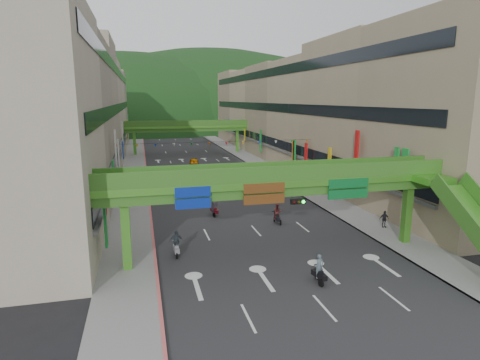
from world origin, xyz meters
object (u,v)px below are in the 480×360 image
Objects in this scene: scooter_rider_mid at (278,214)px; car_silver at (166,172)px; scooter_rider_near at (319,270)px; pedestrian_red at (335,192)px; overpass_near at (294,190)px; car_yellow at (194,162)px.

car_silver is at bearing 107.88° from scooter_rider_mid.
scooter_rider_mid is at bearing -65.40° from car_silver.
scooter_rider_near is 40.40m from car_silver.
pedestrian_red is (18.36, -20.03, 0.24)m from car_silver.
overpass_near is 19.52m from pedestrian_red.
pedestrian_red is at bearing -40.76° from car_silver.
scooter_rider_near is (0.12, -4.38, -4.31)m from overpass_near.
scooter_rider_near is 1.14× the size of pedestrian_red.
car_yellow is at bearing 95.37° from scooter_rider_mid.
overpass_near is 16.32× the size of pedestrian_red.
scooter_rider_near is at bearing -105.07° from pedestrian_red.
car_silver is at bearing 146.93° from pedestrian_red.
car_silver is (-8.76, 27.15, -0.36)m from scooter_rider_mid.
scooter_rider_near reaches higher than scooter_rider_mid.
pedestrian_red is at bearing 36.54° from scooter_rider_mid.
car_yellow is (-1.66, 43.56, -4.55)m from overpass_near.
scooter_rider_near is at bearing -88.44° from overpass_near.
overpass_near reaches higher than car_silver.
pedestrian_red is at bearing -59.74° from car_yellow.
car_yellow is (-3.32, 35.34, -0.32)m from scooter_rider_mid.
pedestrian_red reaches higher than car_silver.
scooter_rider_mid is (1.54, 12.60, 0.08)m from scooter_rider_near.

